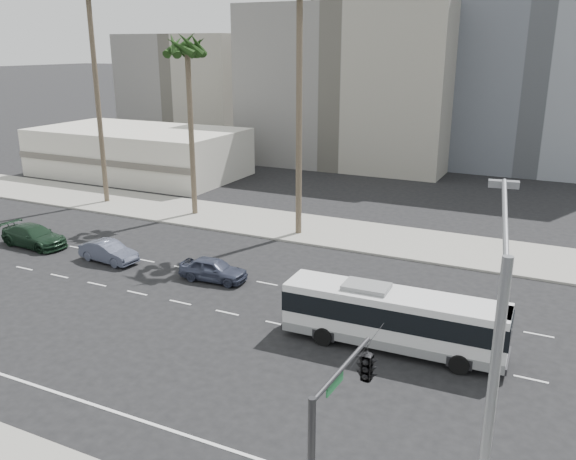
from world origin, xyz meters
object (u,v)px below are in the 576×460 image
Objects in this scene: car_b at (109,252)px; traffic_signal at (362,377)px; streetlight_corner at (487,420)px; palm_mid at (187,52)px; car_a at (213,269)px; city_bus at (393,317)px; car_c at (34,236)px.

car_b is 26.79m from traffic_signal.
palm_mid reaches higher than streetlight_corner.
traffic_signal is at bearing -139.68° from car_a.
palm_mid is at bearing 143.15° from city_bus.
car_b is at bearing 139.81° from streetlight_corner.
car_b is at bearing 87.97° from car_a.
traffic_signal reaches higher than car_b.
palm_mid reaches higher than traffic_signal.
car_c is at bearing 145.40° from streetlight_corner.
car_c is (-14.78, -0.08, 0.05)m from car_a.
palm_mid is (-26.84, 27.74, 7.28)m from streetlight_corner.
car_c reaches higher than car_b.
city_bus is at bearing -109.62° from car_a.
streetlight_corner reaches higher than car_b.
car_a is at bearing -82.88° from car_b.
car_c is 0.84× the size of traffic_signal.
city_bus is at bearing -35.21° from palm_mid.
palm_mid reaches higher than city_bus.
car_c is 17.84m from palm_mid.
car_c is at bearing 156.25° from traffic_signal.
car_b is at bearing 169.34° from city_bus.
car_c is at bearing 94.03° from car_b.
traffic_signal reaches higher than city_bus.
car_a is at bearing 162.53° from city_bus.
city_bus is 28.46m from palm_mid.
car_c is (-26.77, 3.31, -0.79)m from city_bus.
palm_mid is (-21.26, 15.00, 11.51)m from city_bus.
traffic_signal is at bearing -80.37° from city_bus.
city_bus is 1.01× the size of streetlight_corner.
traffic_signal is (2.25, -11.29, 3.62)m from city_bus.
palm_mid is (-1.39, 11.85, 12.37)m from car_b.
traffic_signal is at bearing 148.22° from streetlight_corner.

